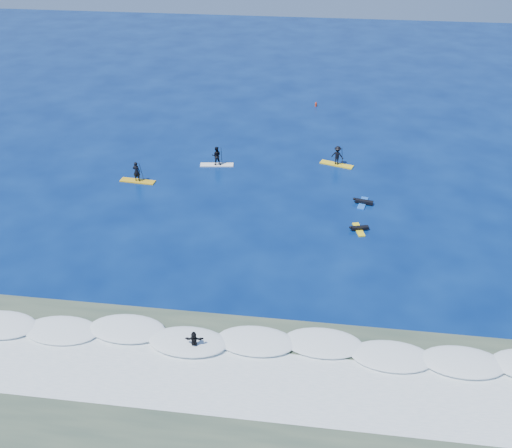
# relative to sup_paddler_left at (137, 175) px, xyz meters

# --- Properties ---
(ground) EXTENTS (160.00, 160.00, 0.00)m
(ground) POSITION_rel_sup_paddler_left_xyz_m (12.45, -9.50, -0.71)
(ground) COLOR #031648
(ground) RESTS_ON ground
(shallow_water) EXTENTS (90.00, 13.00, 0.01)m
(shallow_water) POSITION_rel_sup_paddler_left_xyz_m (12.45, -23.50, -0.70)
(shallow_water) COLOR #314336
(shallow_water) RESTS_ON ground
(breaking_wave) EXTENTS (40.00, 6.00, 0.30)m
(breaking_wave) POSITION_rel_sup_paddler_left_xyz_m (12.45, -19.50, -0.71)
(breaking_wave) COLOR white
(breaking_wave) RESTS_ON ground
(whitewater) EXTENTS (34.00, 5.00, 0.02)m
(whitewater) POSITION_rel_sup_paddler_left_xyz_m (12.45, -22.50, -0.71)
(whitewater) COLOR silver
(whitewater) RESTS_ON ground
(sup_paddler_left) EXTENTS (3.30, 1.09, 2.27)m
(sup_paddler_left) POSITION_rel_sup_paddler_left_xyz_m (0.00, 0.00, 0.00)
(sup_paddler_left) COLOR gold
(sup_paddler_left) RESTS_ON ground
(sup_paddler_center) EXTENTS (3.26, 1.20, 2.23)m
(sup_paddler_center) POSITION_rel_sup_paddler_left_xyz_m (6.53, 4.27, 0.12)
(sup_paddler_center) COLOR white
(sup_paddler_center) RESTS_ON ground
(sup_paddler_right) EXTENTS (3.30, 1.75, 2.25)m
(sup_paddler_right) POSITION_rel_sup_paddler_left_xyz_m (17.99, 5.86, 0.17)
(sup_paddler_right) COLOR yellow
(sup_paddler_right) RESTS_ON ground
(prone_paddler_near) EXTENTS (1.57, 2.05, 0.42)m
(prone_paddler_near) POSITION_rel_sup_paddler_left_xyz_m (19.86, -5.72, -0.57)
(prone_paddler_near) COLOR yellow
(prone_paddler_near) RESTS_ON ground
(prone_paddler_far) EXTENTS (1.74, 2.26, 0.46)m
(prone_paddler_far) POSITION_rel_sup_paddler_left_xyz_m (20.30, -1.44, -0.56)
(prone_paddler_far) COLOR blue
(prone_paddler_far) RESTS_ON ground
(wave_surfer) EXTENTS (1.83, 0.68, 1.29)m
(wave_surfer) POSITION_rel_sup_paddler_left_xyz_m (9.95, -20.46, 0.04)
(wave_surfer) COLOR white
(wave_surfer) RESTS_ON breaking_wave
(marker_buoy) EXTENTS (0.26, 0.26, 0.62)m
(marker_buoy) POSITION_rel_sup_paddler_left_xyz_m (15.32, 21.71, -0.44)
(marker_buoy) COLOR red
(marker_buoy) RESTS_ON ground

